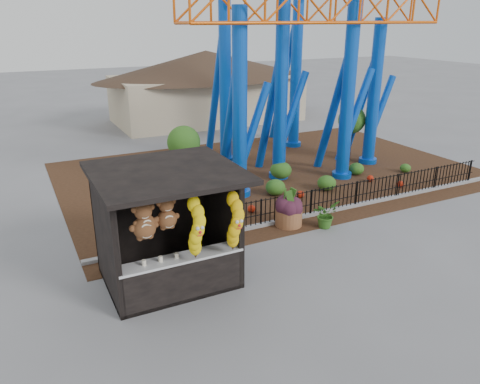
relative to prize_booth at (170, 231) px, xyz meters
name	(u,v)px	position (x,y,z in m)	size (l,w,h in m)	color
ground	(288,273)	(3.01, -0.88, -1.55)	(120.00, 120.00, 0.00)	slate
mulch_bed	(269,172)	(7.01, 7.12, -1.54)	(18.00, 12.00, 0.02)	#331E11
curb	(338,209)	(7.01, 2.12, -1.49)	(18.00, 0.18, 0.12)	gray
prize_booth	(170,231)	(0.00, 0.00, 0.00)	(3.50, 3.40, 3.12)	black
picket_fence	(359,194)	(7.91, 2.12, -1.05)	(12.20, 0.06, 1.00)	black
roller_coaster	(293,21)	(8.13, 7.35, 4.90)	(11.00, 6.37, 10.82)	blue
terracotta_planter	(289,218)	(4.70, 1.82, -1.26)	(0.91, 0.91, 0.58)	brown
planter_foliage	(289,201)	(4.70, 1.82, -0.65)	(0.70, 0.70, 0.64)	#361524
potted_plant	(325,214)	(5.73, 1.18, -1.09)	(0.82, 0.71, 0.91)	#245A1A
landscaping	(308,177)	(7.68, 5.04, -1.22)	(8.80, 3.79, 0.74)	#2A5519
pavilion	(206,75)	(9.01, 19.12, 1.52)	(15.00, 15.00, 4.80)	#BFAD8C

